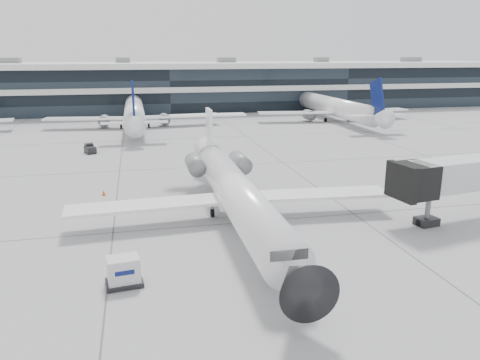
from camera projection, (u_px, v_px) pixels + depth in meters
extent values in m
plane|color=gray|center=(240.00, 223.00, 37.98)|extent=(220.00, 220.00, 0.00)
cube|color=black|center=(167.00, 89.00, 113.91)|extent=(170.00, 22.00, 10.00)
cylinder|color=white|center=(237.00, 194.00, 36.98)|extent=(3.15, 26.52, 2.98)
cone|color=black|center=(299.00, 279.00, 23.02)|extent=(3.00, 3.11, 2.98)
cone|color=white|center=(209.00, 152.00, 51.06)|extent=(2.85, 3.55, 2.83)
cube|color=white|center=(145.00, 205.00, 36.75)|extent=(12.30, 3.64, 0.24)
cube|color=white|center=(317.00, 194.00, 39.69)|extent=(12.33, 3.79, 0.24)
cylinder|color=slate|center=(195.00, 164.00, 44.95)|extent=(1.68, 3.76, 1.66)
cylinder|color=slate|center=(240.00, 162.00, 45.86)|extent=(1.68, 3.76, 1.66)
cube|color=white|center=(209.00, 132.00, 49.83)|extent=(0.33, 2.87, 4.97)
cube|color=white|center=(208.00, 115.00, 49.78)|extent=(7.96, 1.82, 0.18)
cylinder|color=black|center=(274.00, 280.00, 27.67)|extent=(0.20, 0.62, 0.62)
cylinder|color=black|center=(212.00, 213.00, 39.30)|extent=(0.27, 0.71, 0.71)
cylinder|color=black|center=(251.00, 210.00, 39.97)|extent=(0.27, 0.71, 0.71)
cube|color=black|center=(415.00, 180.00, 35.91)|extent=(2.81, 3.28, 2.59)
cylinder|color=slate|center=(428.00, 210.00, 37.13)|extent=(0.41, 0.41, 2.59)
cube|color=black|center=(426.00, 221.00, 37.39)|extent=(1.84, 1.52, 0.65)
imported|color=#CDE918|center=(297.00, 256.00, 29.62)|extent=(0.79, 0.76, 1.83)
cube|color=black|center=(124.00, 283.00, 27.72)|extent=(2.31, 1.83, 0.26)
cube|color=silver|center=(123.00, 269.00, 27.49)|extent=(2.01, 1.61, 1.48)
cone|color=#DF460B|center=(104.00, 193.00, 45.27)|extent=(0.35, 0.35, 0.55)
cube|color=#DF460B|center=(104.00, 195.00, 45.34)|extent=(0.47, 0.47, 0.03)
cube|color=black|center=(90.00, 149.00, 64.46)|extent=(1.85, 2.34, 0.83)
cube|color=black|center=(89.00, 145.00, 64.69)|extent=(1.25, 1.14, 0.46)
cylinder|color=black|center=(85.00, 151.00, 64.87)|extent=(0.30, 0.44, 0.41)
cylinder|color=black|center=(93.00, 150.00, 65.41)|extent=(0.30, 0.44, 0.41)
cylinder|color=black|center=(88.00, 153.00, 63.67)|extent=(0.30, 0.44, 0.41)
cylinder|color=black|center=(96.00, 152.00, 64.22)|extent=(0.30, 0.44, 0.41)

